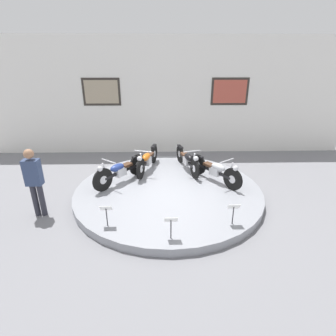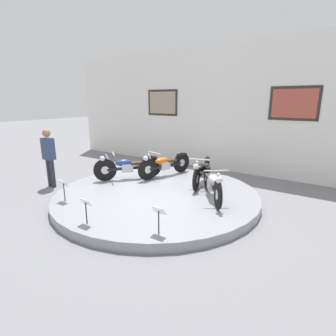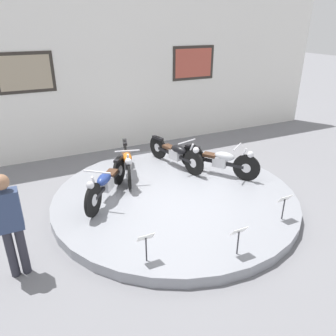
# 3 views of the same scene
# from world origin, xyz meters

# --- Properties ---
(ground_plane) EXTENTS (60.00, 60.00, 0.00)m
(ground_plane) POSITION_xyz_m (0.00, 0.00, 0.00)
(ground_plane) COLOR slate
(display_platform) EXTENTS (5.12, 5.12, 0.20)m
(display_platform) POSITION_xyz_m (0.00, 0.00, 0.10)
(display_platform) COLOR gray
(display_platform) RESTS_ON ground_plane
(back_wall) EXTENTS (14.00, 0.22, 4.32)m
(back_wall) POSITION_xyz_m (0.00, 3.71, 2.16)
(back_wall) COLOR white
(back_wall) RESTS_ON ground_plane
(motorcycle_blue) EXTENTS (1.28, 1.61, 0.80)m
(motorcycle_blue) POSITION_xyz_m (-1.37, 0.37, 0.59)
(motorcycle_blue) COLOR black
(motorcycle_blue) RESTS_ON display_platform
(motorcycle_orange) EXTENTS (0.66, 1.94, 0.80)m
(motorcycle_orange) POSITION_xyz_m (-0.64, 1.23, 0.59)
(motorcycle_orange) COLOR black
(motorcycle_orange) RESTS_ON display_platform
(motorcycle_black) EXTENTS (0.65, 1.91, 0.78)m
(motorcycle_black) POSITION_xyz_m (0.64, 1.23, 0.58)
(motorcycle_black) COLOR black
(motorcycle_black) RESTS_ON display_platform
(motorcycle_silver) EXTENTS (1.21, 1.63, 0.79)m
(motorcycle_silver) POSITION_xyz_m (1.37, 0.37, 0.58)
(motorcycle_silver) COLOR black
(motorcycle_silver) RESTS_ON display_platform
(info_placard_front_left) EXTENTS (0.26, 0.11, 0.51)m
(info_placard_front_left) POSITION_xyz_m (-1.35, -1.75, 0.57)
(info_placard_front_left) COLOR #333338
(info_placard_front_left) RESTS_ON display_platform
(info_placard_front_centre) EXTENTS (0.26, 0.11, 0.51)m
(info_placard_front_centre) POSITION_xyz_m (0.00, -2.21, 0.57)
(info_placard_front_centre) COLOR #333338
(info_placard_front_centre) RESTS_ON display_platform
(info_placard_front_right) EXTENTS (0.26, 0.11, 0.51)m
(info_placard_front_right) POSITION_xyz_m (1.35, -1.75, 0.57)
(info_placard_front_right) COLOR #333338
(info_placard_front_right) RESTS_ON display_platform
(visitor_standing) EXTENTS (0.36, 0.22, 1.69)m
(visitor_standing) POSITION_xyz_m (-3.12, -0.97, 0.96)
(visitor_standing) COLOR #2D2D38
(visitor_standing) RESTS_ON ground_plane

